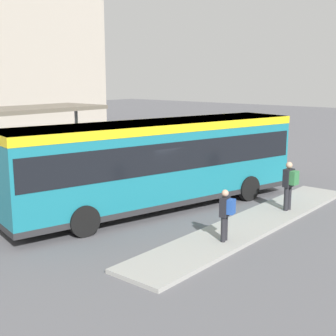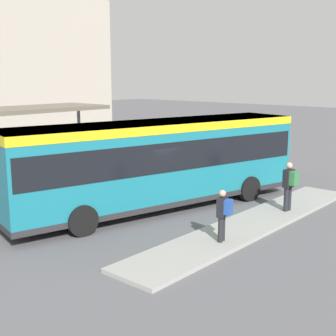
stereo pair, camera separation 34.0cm
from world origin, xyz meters
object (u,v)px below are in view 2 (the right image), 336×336
at_px(bicycle_blue, 258,162).
at_px(potted_planter_near_shelter, 122,170).
at_px(pedestrian_companion, 223,212).
at_px(bicycle_yellow, 271,165).
at_px(city_bus, 158,159).
at_px(pedestrian_waiting, 290,183).

distance_m(bicycle_blue, potted_planter_near_shelter, 7.79).
distance_m(pedestrian_companion, bicycle_blue, 12.03).
height_order(bicycle_yellow, bicycle_blue, bicycle_blue).
relative_size(city_bus, pedestrian_companion, 7.65).
xyz_separation_m(pedestrian_companion, potted_planter_near_shelter, (3.70, 8.24, -0.41)).
xyz_separation_m(city_bus, potted_planter_near_shelter, (2.08, 4.16, -1.31)).
bearing_deg(bicycle_yellow, pedestrian_companion, 108.33).
relative_size(pedestrian_waiting, bicycle_yellow, 1.06).
bearing_deg(potted_planter_near_shelter, city_bus, -116.52).
distance_m(bicycle_yellow, bicycle_blue, 0.90).
distance_m(pedestrian_waiting, potted_planter_near_shelter, 8.25).
distance_m(city_bus, pedestrian_waiting, 4.88).
height_order(pedestrian_waiting, bicycle_blue, pedestrian_waiting).
xyz_separation_m(city_bus, bicycle_blue, (9.23, 1.08, -1.55)).
relative_size(city_bus, potted_planter_near_shelter, 10.18).
bearing_deg(pedestrian_waiting, potted_planter_near_shelter, 9.49).
height_order(pedestrian_companion, bicycle_blue, pedestrian_companion).
relative_size(pedestrian_waiting, pedestrian_companion, 1.14).
bearing_deg(pedestrian_companion, bicycle_yellow, -79.74).
height_order(bicycle_blue, potted_planter_near_shelter, potted_planter_near_shelter).
relative_size(bicycle_yellow, bicycle_blue, 0.97).
relative_size(pedestrian_companion, potted_planter_near_shelter, 1.33).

